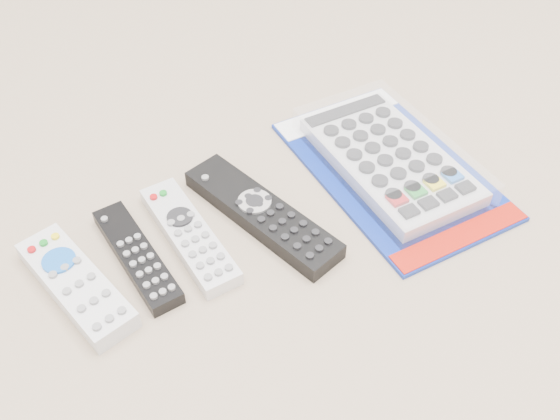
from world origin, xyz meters
TOP-DOWN VIEW (x-y plane):
  - remote_small_grey at (-0.20, 0.05)m, footprint 0.07×0.17m
  - remote_slim_black at (-0.13, 0.05)m, footprint 0.04×0.16m
  - remote_silver_dvd at (-0.07, 0.05)m, footprint 0.05×0.18m
  - remote_large_black at (0.01, 0.03)m, footprint 0.09×0.22m
  - jumbo_remote_packaged at (0.20, 0.01)m, footprint 0.21×0.32m

SIDE VIEW (x-z plane):
  - remote_slim_black at x=-0.13m, z-range 0.00..0.02m
  - remote_silver_dvd at x=-0.07m, z-range 0.00..0.02m
  - remote_large_black at x=0.01m, z-range 0.00..0.02m
  - remote_small_grey at x=-0.20m, z-range 0.00..0.02m
  - jumbo_remote_packaged at x=0.20m, z-range 0.00..0.04m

